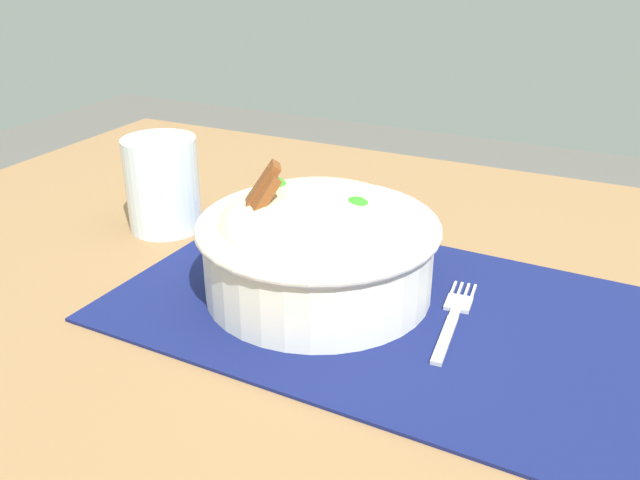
# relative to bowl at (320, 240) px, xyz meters

# --- Properties ---
(table) EXTENTS (1.27, 0.86, 0.70)m
(table) POSITION_rel_bowl_xyz_m (0.09, -0.00, -0.11)
(table) COLOR olive
(table) RESTS_ON ground_plane
(placemat) EXTENTS (0.46, 0.30, 0.00)m
(placemat) POSITION_rel_bowl_xyz_m (0.06, -0.00, -0.05)
(placemat) COLOR #11194C
(placemat) RESTS_ON table
(bowl) EXTENTS (0.22, 0.22, 0.12)m
(bowl) POSITION_rel_bowl_xyz_m (0.00, 0.00, 0.00)
(bowl) COLOR silver
(bowl) RESTS_ON placemat
(fork) EXTENTS (0.03, 0.13, 0.00)m
(fork) POSITION_rel_bowl_xyz_m (0.12, 0.01, -0.05)
(fork) COLOR #B5B5B5
(fork) RESTS_ON placemat
(drinking_glass) EXTENTS (0.08, 0.08, 0.10)m
(drinking_glass) POSITION_rel_bowl_xyz_m (-0.22, 0.06, -0.01)
(drinking_glass) COLOR silver
(drinking_glass) RESTS_ON table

